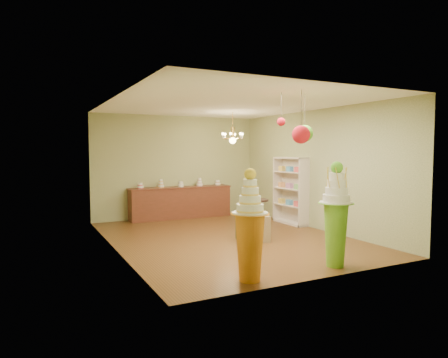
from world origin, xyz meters
name	(u,v)px	position (x,y,z in m)	size (l,w,h in m)	color
floor	(227,238)	(0.00, 0.00, 0.00)	(6.50, 6.50, 0.00)	#563417
ceiling	(227,104)	(0.00, 0.00, 3.00)	(6.50, 6.50, 0.00)	white
wall_back	(177,167)	(0.00, 3.25, 1.50)	(5.00, 0.04, 3.00)	#99A06D
wall_front	(325,182)	(0.00, -3.25, 1.50)	(5.00, 0.04, 3.00)	#99A06D
wall_left	(114,175)	(-2.50, 0.00, 1.50)	(0.04, 6.50, 3.00)	#99A06D
wall_right	(315,169)	(2.50, 0.00, 1.50)	(0.04, 6.50, 3.00)	#99A06D
pedestal_green	(336,221)	(0.61, -2.85, 0.77)	(0.72, 0.72, 1.79)	#6CBA29
pedestal_orange	(250,237)	(-1.08, -2.85, 0.68)	(0.65, 0.65, 1.71)	orange
burlap_riser	(253,228)	(0.36, -0.53, 0.28)	(0.63, 0.63, 0.57)	olive
sideboard	(181,202)	(0.00, 2.97, 0.48)	(3.04, 0.54, 1.16)	#5E2C1D
shelving_unit	(290,190)	(2.34, 0.80, 0.90)	(0.33, 1.20, 1.80)	beige
round_table	(256,211)	(0.92, 0.27, 0.52)	(0.74, 0.74, 0.80)	black
vase	(256,195)	(0.92, 0.27, 0.89)	(0.18, 0.18, 0.18)	beige
pom_red_left	(301,135)	(0.12, -2.50, 2.24)	(0.31, 0.31, 0.91)	#383528
pom_green_mid	(305,133)	(0.48, -2.14, 2.28)	(0.31, 0.31, 0.87)	#383528
pom_red_right	(281,122)	(0.01, -2.07, 2.48)	(0.15, 0.15, 0.59)	#383528
chandelier	(233,138)	(0.91, 1.46, 2.30)	(0.72, 0.72, 0.85)	gold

